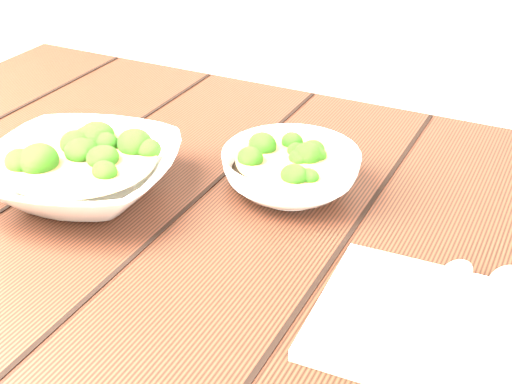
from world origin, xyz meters
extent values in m
cube|color=#35180F|center=(0.00, 0.00, 0.73)|extent=(1.20, 0.80, 0.04)
cube|color=#35180F|center=(-0.54, 0.34, 0.35)|extent=(0.07, 0.07, 0.71)
imported|color=white|center=(-0.16, -0.04, 0.78)|extent=(0.29, 0.29, 0.06)
cylinder|color=#9F7347|center=(-0.16, -0.04, 0.80)|extent=(0.19, 0.19, 0.00)
ellipsoid|color=#347A1B|center=(-0.13, -0.03, 0.80)|extent=(0.04, 0.04, 0.03)
ellipsoid|color=#347A1B|center=(-0.13, -0.01, 0.80)|extent=(0.04, 0.04, 0.03)
ellipsoid|color=#347A1B|center=(-0.16, 0.02, 0.80)|extent=(0.04, 0.04, 0.03)
ellipsoid|color=#347A1B|center=(-0.18, -0.02, 0.80)|extent=(0.04, 0.04, 0.03)
ellipsoid|color=#347A1B|center=(-0.20, -0.04, 0.80)|extent=(0.04, 0.04, 0.03)
ellipsoid|color=#347A1B|center=(-0.20, -0.07, 0.80)|extent=(0.04, 0.04, 0.03)
ellipsoid|color=#347A1B|center=(-0.16, -0.07, 0.80)|extent=(0.04, 0.04, 0.03)
ellipsoid|color=#347A1B|center=(-0.13, -0.08, 0.80)|extent=(0.04, 0.04, 0.03)
ellipsoid|color=#347A1B|center=(-0.10, -0.06, 0.80)|extent=(0.04, 0.04, 0.03)
imported|color=white|center=(0.08, 0.08, 0.78)|extent=(0.19, 0.19, 0.05)
cylinder|color=#9F7347|center=(0.08, 0.08, 0.79)|extent=(0.14, 0.14, 0.00)
ellipsoid|color=#347A1B|center=(0.09, 0.09, 0.80)|extent=(0.03, 0.03, 0.02)
ellipsoid|color=#347A1B|center=(0.09, 0.11, 0.80)|extent=(0.03, 0.03, 0.02)
ellipsoid|color=#347A1B|center=(0.07, 0.12, 0.80)|extent=(0.03, 0.03, 0.02)
ellipsoid|color=#347A1B|center=(0.06, 0.10, 0.80)|extent=(0.03, 0.03, 0.02)
ellipsoid|color=#347A1B|center=(0.04, 0.08, 0.80)|extent=(0.03, 0.03, 0.02)
ellipsoid|color=#347A1B|center=(0.04, 0.06, 0.80)|extent=(0.03, 0.03, 0.02)
ellipsoid|color=#347A1B|center=(0.07, 0.06, 0.80)|extent=(0.03, 0.03, 0.02)
ellipsoid|color=#347A1B|center=(0.09, 0.05, 0.80)|extent=(0.03, 0.03, 0.02)
ellipsoid|color=#347A1B|center=(0.12, 0.06, 0.80)|extent=(0.03, 0.03, 0.02)
torus|color=black|center=(0.04, 0.09, 0.76)|extent=(0.15, 0.15, 0.03)
cube|color=beige|center=(0.31, -0.10, 0.76)|extent=(0.24, 0.20, 0.01)
cylinder|color=#B6B0A1|center=(0.30, -0.11, 0.77)|extent=(0.03, 0.14, 0.01)
ellipsoid|color=#B6B0A1|center=(0.31, -0.02, 0.77)|extent=(0.04, 0.06, 0.01)
cylinder|color=#B6B0A1|center=(0.34, -0.09, 0.77)|extent=(0.04, 0.14, 0.01)
ellipsoid|color=#B6B0A1|center=(0.36, -0.01, 0.77)|extent=(0.04, 0.06, 0.01)
camera|label=1|loc=(0.39, -0.64, 1.21)|focal=50.00mm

